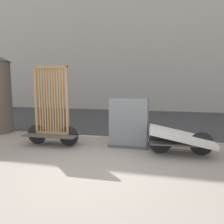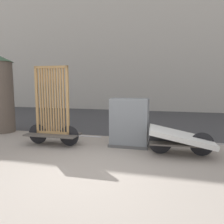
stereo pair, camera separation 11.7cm
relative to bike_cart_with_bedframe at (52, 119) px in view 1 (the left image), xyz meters
name	(u,v)px [view 1 (the left image)]	position (x,y,z in m)	size (l,w,h in m)	color
ground_plane	(92,173)	(1.80, -1.71, -0.79)	(60.00, 60.00, 0.00)	gray
road_strip	(137,119)	(1.80, 5.40, -0.79)	(56.00, 7.87, 0.01)	#38383A
building_facade	(149,21)	(1.80, 11.34, 5.72)	(48.00, 4.00, 13.01)	#B2ADA3
bike_cart_with_bedframe	(52,119)	(0.00, 0.00, 0.00)	(2.29, 0.76, 2.31)	#4C4742
bike_cart_with_mattress	(181,138)	(3.61, 0.00, -0.36)	(2.32, 1.10, 0.70)	#4C4742
utility_cabinet	(129,124)	(2.20, 0.43, -0.14)	(1.13, 0.60, 1.39)	#4C4C4C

